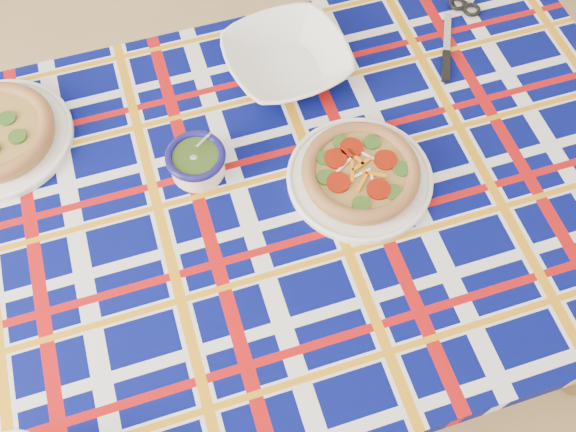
{
  "coord_description": "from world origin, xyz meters",
  "views": [
    {
      "loc": [
        0.49,
        -0.35,
        1.89
      ],
      "look_at": [
        0.52,
        0.25,
        0.78
      ],
      "focal_mm": 40.0,
      "sensor_mm": 36.0,
      "label": 1
    }
  ],
  "objects_px": {
    "main_focaccia_plate": "(361,172)",
    "serving_bowl": "(287,61)",
    "pesto_bowl": "(196,160)",
    "dining_table": "(284,215)"
  },
  "relations": [
    {
      "from": "pesto_bowl",
      "to": "serving_bowl",
      "type": "xyz_separation_m",
      "value": [
        0.2,
        0.26,
        -0.0
      ]
    },
    {
      "from": "dining_table",
      "to": "serving_bowl",
      "type": "distance_m",
      "value": 0.35
    },
    {
      "from": "dining_table",
      "to": "serving_bowl",
      "type": "relative_size",
      "value": 6.64
    },
    {
      "from": "dining_table",
      "to": "pesto_bowl",
      "type": "xyz_separation_m",
      "value": [
        -0.17,
        0.07,
        0.11
      ]
    },
    {
      "from": "serving_bowl",
      "to": "pesto_bowl",
      "type": "bearing_deg",
      "value": -127.14
    },
    {
      "from": "dining_table",
      "to": "pesto_bowl",
      "type": "height_order",
      "value": "pesto_bowl"
    },
    {
      "from": "dining_table",
      "to": "serving_bowl",
      "type": "bearing_deg",
      "value": 71.32
    },
    {
      "from": "dining_table",
      "to": "pesto_bowl",
      "type": "bearing_deg",
      "value": 142.77
    },
    {
      "from": "main_focaccia_plate",
      "to": "serving_bowl",
      "type": "bearing_deg",
      "value": 114.11
    },
    {
      "from": "main_focaccia_plate",
      "to": "pesto_bowl",
      "type": "bearing_deg",
      "value": 172.99
    }
  ]
}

